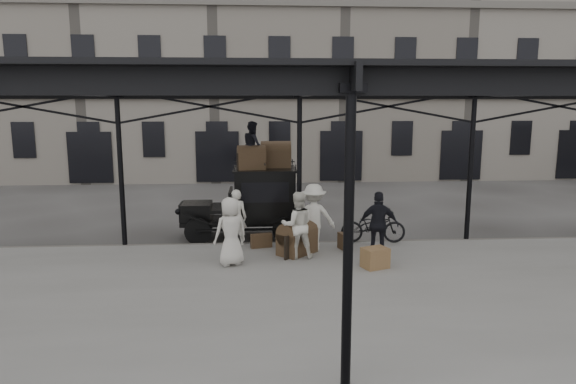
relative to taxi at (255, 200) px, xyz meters
name	(u,v)px	position (x,y,z in m)	size (l,w,h in m)	color
ground	(306,269)	(1.29, -3.13, -1.20)	(120.00, 120.00, 0.00)	#383533
platform	(315,295)	(1.29, -5.13, -1.13)	(28.00, 8.00, 0.15)	slate
canopy	(315,81)	(1.29, -4.86, 3.39)	(22.50, 9.00, 4.74)	black
building_frontage	(276,52)	(1.29, 14.87, 5.80)	(64.00, 8.00, 14.00)	slate
taxi	(255,200)	(0.00, 0.00, 0.00)	(3.65, 1.55, 2.18)	black
porter_left	(236,217)	(-0.51, -1.33, -0.25)	(0.59, 0.38, 1.61)	silver
porter_midleft	(298,225)	(1.12, -2.66, -0.18)	(0.85, 0.66, 1.75)	silver
porter_centre	(231,231)	(-0.59, -3.14, -0.19)	(0.84, 0.55, 1.72)	beige
porter_official	(379,224)	(3.24, -2.71, -0.18)	(1.02, 0.42, 1.74)	black
porter_right	(314,217)	(1.62, -1.95, -0.14)	(1.19, 0.68, 1.83)	beige
bicycle	(373,226)	(3.42, -1.33, -0.57)	(0.65, 1.85, 0.97)	black
porter_roof	(253,145)	(-0.03, -0.10, 1.69)	(0.70, 0.54, 1.43)	black
steamer_trunk_roof_near	(251,159)	(-0.08, -0.25, 1.28)	(0.82, 0.50, 0.60)	#493622
steamer_trunk_roof_far	(276,156)	(0.67, 0.20, 1.31)	(0.92, 0.56, 0.67)	#493622
steamer_trunk_platform	(297,240)	(1.13, -2.32, -0.68)	(1.02, 0.62, 0.75)	#493622
wicker_hamper	(375,258)	(2.96, -3.61, -0.80)	(0.60, 0.45, 0.50)	brown
suitcase_upright	(345,242)	(2.46, -2.07, -0.83)	(0.15, 0.60, 0.45)	#493622
suitcase_flat	(261,241)	(0.18, -1.68, -0.85)	(0.60, 0.15, 0.40)	#493622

